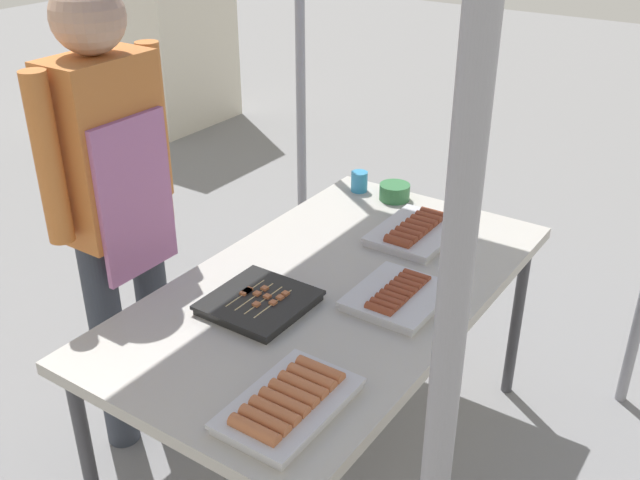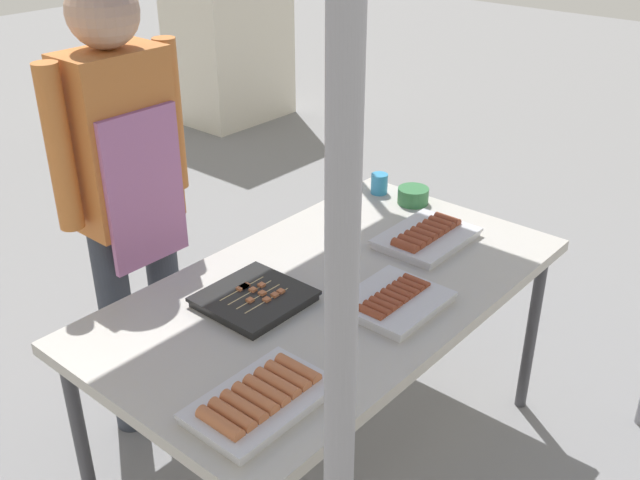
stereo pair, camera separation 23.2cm
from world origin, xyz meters
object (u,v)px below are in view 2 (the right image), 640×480
object	(u,v)px
tray_grilled_sausages	(427,237)
tray_pork_links	(261,400)
tray_meat_skewers	(254,298)
condiment_bowl	(413,196)
drink_cup_near_edge	(379,184)
tray_spring_rolls	(394,301)
vendor_woman	(126,181)
stall_table	(332,300)

from	to	relation	value
tray_grilled_sausages	tray_pork_links	bearing A→B (deg)	-170.13
tray_meat_skewers	condiment_bowl	bearing A→B (deg)	2.84
tray_meat_skewers	tray_pork_links	distance (m)	0.49
tray_grilled_sausages	drink_cup_near_edge	bearing A→B (deg)	58.40
tray_grilled_sausages	tray_spring_rolls	size ratio (longest dim) A/B	1.13
vendor_woman	tray_spring_rolls	bearing A→B (deg)	106.33
tray_meat_skewers	condiment_bowl	xyz separation A→B (m)	(0.94, 0.05, 0.02)
tray_meat_skewers	condiment_bowl	size ratio (longest dim) A/B	2.47
stall_table	tray_grilled_sausages	size ratio (longest dim) A/B	4.56
tray_pork_links	drink_cup_near_edge	distance (m)	1.38
condiment_bowl	drink_cup_near_edge	world-z (taller)	drink_cup_near_edge
tray_pork_links	vendor_woman	xyz separation A→B (m)	(0.32, 0.96, 0.22)
tray_grilled_sausages	tray_meat_skewers	size ratio (longest dim) A/B	1.15
stall_table	tray_spring_rolls	size ratio (longest dim) A/B	5.18
stall_table	drink_cup_near_edge	bearing A→B (deg)	25.06
tray_pork_links	condiment_bowl	xyz separation A→B (m)	(1.27, 0.40, 0.01)
tray_pork_links	drink_cup_near_edge	xyz separation A→B (m)	(1.26, 0.57, 0.02)
stall_table	tray_spring_rolls	bearing A→B (deg)	-81.86
tray_pork_links	drink_cup_near_edge	world-z (taller)	drink_cup_near_edge
stall_table	drink_cup_near_edge	xyz separation A→B (m)	(0.69, 0.32, 0.09)
stall_table	vendor_woman	xyz separation A→B (m)	(-0.24, 0.72, 0.30)
stall_table	tray_meat_skewers	xyz separation A→B (m)	(-0.24, 0.12, 0.07)
tray_meat_skewers	tray_pork_links	xyz separation A→B (m)	(-0.33, -0.36, 0.01)
tray_spring_rolls	drink_cup_near_edge	size ratio (longest dim) A/B	3.70
tray_grilled_sausages	tray_pork_links	xyz separation A→B (m)	(-1.02, -0.18, 0.00)
tray_spring_rolls	drink_cup_near_edge	xyz separation A→B (m)	(0.66, 0.55, 0.02)
condiment_bowl	vendor_woman	world-z (taller)	vendor_woman
tray_grilled_sausages	vendor_woman	size ratio (longest dim) A/B	0.21
stall_table	tray_pork_links	size ratio (longest dim) A/B	4.36
vendor_woman	tray_pork_links	bearing A→B (deg)	71.28
vendor_woman	tray_grilled_sausages	bearing A→B (deg)	131.81
tray_grilled_sausages	tray_pork_links	distance (m)	1.04
tray_meat_skewers	drink_cup_near_edge	size ratio (longest dim) A/B	3.63
tray_grilled_sausages	drink_cup_near_edge	xyz separation A→B (m)	(0.24, 0.39, 0.02)
tray_pork_links	tray_spring_rolls	size ratio (longest dim) A/B	1.19
tray_meat_skewers	stall_table	bearing A→B (deg)	-26.14
tray_pork_links	tray_spring_rolls	bearing A→B (deg)	1.82
condiment_bowl	vendor_woman	size ratio (longest dim) A/B	0.07
stall_table	tray_grilled_sausages	distance (m)	0.46
tray_grilled_sausages	tray_meat_skewers	xyz separation A→B (m)	(-0.69, 0.18, -0.01)
stall_table	condiment_bowl	bearing A→B (deg)	13.02
tray_meat_skewers	drink_cup_near_edge	xyz separation A→B (m)	(0.93, 0.21, 0.02)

